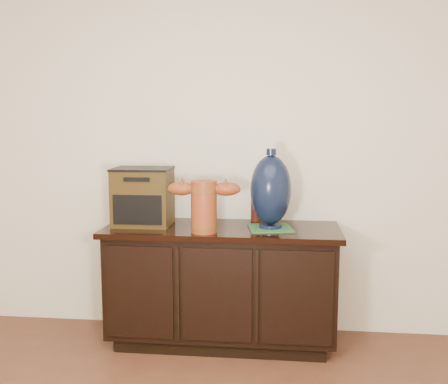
# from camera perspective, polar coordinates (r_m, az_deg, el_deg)

# --- Properties ---
(room) EXTENTS (5.00, 5.00, 5.00)m
(room) POSITION_cam_1_polar(r_m,az_deg,el_deg) (1.03, -14.48, 0.63)
(room) COLOR #542E1C
(room) RESTS_ON ground
(sideboard) EXTENTS (1.46, 0.56, 0.75)m
(sideboard) POSITION_cam_1_polar(r_m,az_deg,el_deg) (3.36, -0.24, -9.99)
(sideboard) COLOR black
(sideboard) RESTS_ON ground
(terracotta_vessel) EXTENTS (0.43, 0.17, 0.31)m
(terracotta_vessel) POSITION_cam_1_polar(r_m,az_deg,el_deg) (3.09, -2.21, -1.26)
(terracotta_vessel) COLOR #923E1A
(terracotta_vessel) RESTS_ON sideboard
(tv_radio) EXTENTS (0.36, 0.30, 0.36)m
(tv_radio) POSITION_cam_1_polar(r_m,az_deg,el_deg) (3.35, -8.81, -0.49)
(tv_radio) COLOR #3A2A0E
(tv_radio) RESTS_ON sideboard
(green_mat) EXTENTS (0.30, 0.30, 0.01)m
(green_mat) POSITION_cam_1_polar(r_m,az_deg,el_deg) (3.23, 5.06, -3.94)
(green_mat) COLOR #2B5F2F
(green_mat) RESTS_ON sideboard
(lamp_base) EXTENTS (0.29, 0.29, 0.48)m
(lamp_base) POSITION_cam_1_polar(r_m,az_deg,el_deg) (3.19, 5.11, 0.18)
(lamp_base) COLOR black
(lamp_base) RESTS_ON green_mat
(spray_can) EXTENTS (0.07, 0.07, 0.19)m
(spray_can) POSITION_cam_1_polar(r_m,az_deg,el_deg) (3.44, 3.48, -1.67)
(spray_can) COLOR #5F1D10
(spray_can) RESTS_ON sideboard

